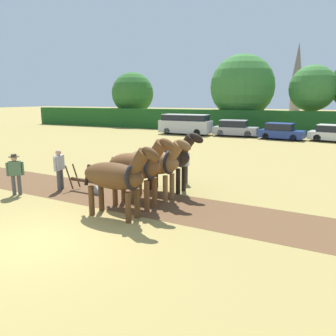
{
  "coord_description": "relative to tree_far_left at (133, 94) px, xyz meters",
  "views": [
    {
      "loc": [
        6.49,
        -5.7,
        3.66
      ],
      "look_at": [
        1.35,
        5.22,
        1.1
      ],
      "focal_mm": 35.0,
      "sensor_mm": 36.0,
      "label": 1
    }
  ],
  "objects": [
    {
      "name": "ground_plane",
      "position": [
        17.52,
        -33.88,
        -4.37
      ],
      "size": [
        240.0,
        240.0,
        0.0
      ],
      "primitive_type": "plane",
      "color": "#998447"
    },
    {
      "name": "plowed_furrow_strip",
      "position": [
        13.87,
        -29.41,
        -4.36
      ],
      "size": [
        30.17,
        4.43,
        0.01
      ],
      "primitive_type": "cube",
      "rotation": [
        0.0,
        0.0,
        -0.06
      ],
      "color": "brown",
      "rests_on": "ground"
    },
    {
      "name": "hedgerow",
      "position": [
        17.52,
        -2.74,
        -3.15
      ],
      "size": [
        62.37,
        1.46,
        2.43
      ],
      "primitive_type": "cube",
      "color": "#1E511E",
      "rests_on": "ground"
    },
    {
      "name": "tree_far_left",
      "position": [
        0.0,
        0.0,
        0.0
      ],
      "size": [
        5.69,
        5.69,
        7.22
      ],
      "color": "#4C3823",
      "rests_on": "ground"
    },
    {
      "name": "tree_left",
      "position": [
        15.06,
        -0.02,
        0.67
      ],
      "size": [
        7.48,
        7.48,
        8.78
      ],
      "color": "brown",
      "rests_on": "ground"
    },
    {
      "name": "tree_center_left",
      "position": [
        22.69,
        -0.61,
        0.37
      ],
      "size": [
        4.88,
        4.88,
        7.19
      ],
      "color": "brown",
      "rests_on": "ground"
    },
    {
      "name": "church_spire",
      "position": [
        18.5,
        32.47,
        3.24
      ],
      "size": [
        2.24,
        2.24,
        14.54
      ],
      "color": "gray",
      "rests_on": "ground"
    },
    {
      "name": "draft_horse_lead_left",
      "position": [
        18.4,
        -31.4,
        -3.04
      ],
      "size": [
        2.9,
        0.99,
        2.4
      ],
      "rotation": [
        0.0,
        0.0,
        -0.06
      ],
      "color": "#513319",
      "rests_on": "ground"
    },
    {
      "name": "draft_horse_lead_right",
      "position": [
        18.46,
        -30.25,
        -2.94
      ],
      "size": [
        2.73,
        1.02,
        2.51
      ],
      "rotation": [
        0.0,
        0.0,
        -0.06
      ],
      "color": "brown",
      "rests_on": "ground"
    },
    {
      "name": "draft_horse_trail_left",
      "position": [
        18.51,
        -29.09,
        -3.0
      ],
      "size": [
        2.84,
        1.06,
        2.36
      ],
      "rotation": [
        0.0,
        0.0,
        -0.06
      ],
      "color": "brown",
      "rests_on": "ground"
    },
    {
      "name": "draft_horse_trail_right",
      "position": [
        18.58,
        -27.94,
        -2.97
      ],
      "size": [
        2.72,
        1.03,
        2.48
      ],
      "rotation": [
        0.0,
        0.0,
        -0.06
      ],
      "color": "black",
      "rests_on": "ground"
    },
    {
      "name": "plow",
      "position": [
        15.76,
        -29.52,
        -4.04
      ],
      "size": [
        1.74,
        0.48,
        1.13
      ],
      "rotation": [
        0.0,
        0.0,
        -0.06
      ],
      "color": "#4C331E",
      "rests_on": "ground"
    },
    {
      "name": "farmer_at_plow",
      "position": [
        14.5,
        -29.72,
        -3.41
      ],
      "size": [
        0.29,
        0.66,
        1.66
      ],
      "rotation": [
        0.0,
        0.0,
        0.2
      ],
      "color": "#4C4C4C",
      "rests_on": "ground"
    },
    {
      "name": "farmer_beside_team",
      "position": [
        18.66,
        -26.38,
        -3.43
      ],
      "size": [
        0.45,
        0.51,
        1.62
      ],
      "rotation": [
        0.0,
        0.0,
        0.7
      ],
      "color": "#38332D",
      "rests_on": "ground"
    },
    {
      "name": "farmer_onlooker_left",
      "position": [
        13.5,
        -31.01,
        -3.44
      ],
      "size": [
        0.49,
        0.46,
        1.6
      ],
      "rotation": [
        0.0,
        0.0,
        -0.82
      ],
      "color": "#4C4C4C",
      "rests_on": "ground"
    },
    {
      "name": "parked_van",
      "position": [
        11.03,
        -7.77,
        -3.29
      ],
      "size": [
        5.39,
        2.08,
        2.08
      ],
      "rotation": [
        0.0,
        0.0,
        -0.01
      ],
      "color": "#BCBCC1",
      "rests_on": "ground"
    },
    {
      "name": "parked_car_left",
      "position": [
        16.15,
        -7.3,
        -3.6
      ],
      "size": [
        4.38,
        1.99,
        1.6
      ],
      "rotation": [
        0.0,
        0.0,
        0.05
      ],
      "color": "#9E9EA8",
      "rests_on": "ground"
    },
    {
      "name": "parked_car_center_left",
      "position": [
        20.6,
        -8.05,
        -3.65
      ],
      "size": [
        4.11,
        2.27,
        1.49
      ],
      "rotation": [
        0.0,
        0.0,
        -0.13
      ],
      "color": "navy",
      "rests_on": "ground"
    },
    {
      "name": "parked_car_center",
      "position": [
        25.1,
        -7.85,
        -3.66
      ],
      "size": [
        4.67,
        2.66,
        1.46
      ],
      "rotation": [
        0.0,
        0.0,
        -0.19
      ],
      "color": "silver",
      "rests_on": "ground"
    }
  ]
}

